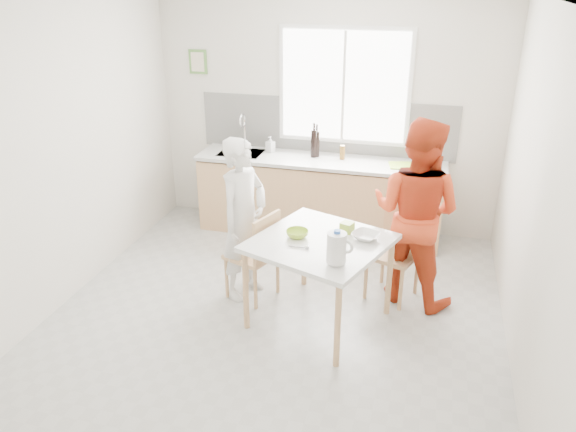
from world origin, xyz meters
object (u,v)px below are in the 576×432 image
person_white (244,220)px  bowl_white (366,236)px  bowl_green (297,234)px  dining_table (320,249)px  wine_bottle_a (314,143)px  chair_left (257,252)px  person_red (416,213)px  wine_bottle_b (317,144)px  milk_jug (337,247)px  chair_far (397,247)px

person_white → bowl_white: (1.15, -0.16, 0.05)m
bowl_white → bowl_green: bearing=-169.2°
dining_table → bowl_green: bearing=173.8°
bowl_white → wine_bottle_a: 1.95m
chair_left → person_red: bearing=125.6°
person_white → wine_bottle_a: person_white is taller
dining_table → wine_bottle_b: (-0.45, 1.90, 0.35)m
person_red → milk_jug: person_red is taller
bowl_green → wine_bottle_b: size_ratio=0.64×
chair_far → wine_bottle_a: bearing=151.8°
chair_left → bowl_white: chair_left is taller
dining_table → wine_bottle_b: bearing=103.2°
person_white → wine_bottle_b: (0.34, 1.61, 0.29)m
milk_jug → person_red: bearing=81.5°
dining_table → chair_far: bearing=46.7°
dining_table → person_white: (-0.78, 0.29, 0.06)m
person_red → wine_bottle_a: (-1.22, 1.25, 0.20)m
chair_left → milk_jug: milk_jug is taller
chair_left → wine_bottle_b: wine_bottle_b is taller
bowl_white → milk_jug: size_ratio=0.84×
person_white → chair_left: bearing=-90.0°
milk_jug → chair_far: bearing=88.6°
chair_left → person_red: 1.50m
bowl_green → wine_bottle_b: 1.91m
person_white → bowl_green: 0.64m
bowl_green → chair_left: bearing=153.9°
person_white → person_red: person_red is taller
chair_left → bowl_green: size_ratio=4.58×
chair_left → bowl_green: 0.60m
bowl_green → wine_bottle_a: (-0.27, 1.85, 0.25)m
bowl_white → wine_bottle_a: wine_bottle_a is taller
chair_far → bowl_green: chair_far is taller
chair_far → wine_bottle_a: 1.73m
wine_bottle_a → wine_bottle_b: bearing=49.4°
chair_far → person_red: size_ratio=0.52×
dining_table → person_white: bearing=159.8°
dining_table → chair_far: 0.92m
bowl_green → wine_bottle_b: (-0.24, 1.88, 0.24)m
dining_table → milk_jug: 0.48m
wine_bottle_a → chair_left: bearing=-96.0°
dining_table → bowl_white: (0.37, 0.13, 0.11)m
person_red → bowl_white: 0.62m
chair_far → person_red: (0.14, -0.03, 0.38)m
dining_table → bowl_white: bearing=19.6°
bowl_white → wine_bottle_a: size_ratio=0.71×
bowl_white → milk_jug: 0.54m
chair_left → chair_far: 1.32m
dining_table → chair_left: 0.72m
bowl_white → milk_jug: milk_jug is taller
dining_table → milk_jug: size_ratio=4.90×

